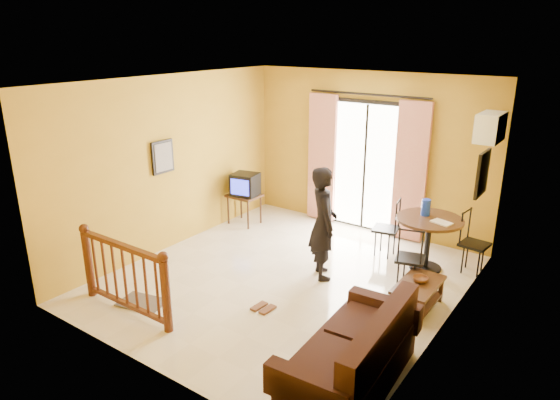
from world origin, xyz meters
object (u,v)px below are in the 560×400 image
Objects in this scene: television at (245,184)px; coffee_table at (418,292)px; sofa at (355,357)px; standing_person at (323,223)px; dining_table at (429,229)px.

television is 0.62× the size of coffee_table.
television is 0.28× the size of sofa.
sofa reaches higher than coffee_table.
sofa is (3.72, -2.86, -0.45)m from television.
coffee_table is 0.46× the size of sofa.
sofa is 1.11× the size of standing_person.
sofa is at bearing 176.07° from standing_person.
standing_person reaches higher than dining_table.
coffee_table is at bearing -27.52° from television.
coffee_table is (3.72, -1.10, -0.52)m from television.
coffee_table is 1.60m from standing_person.
dining_table reaches higher than coffee_table.
standing_person reaches higher than coffee_table.
television is 0.53× the size of dining_table.
dining_table is at bearing 104.78° from coffee_table.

